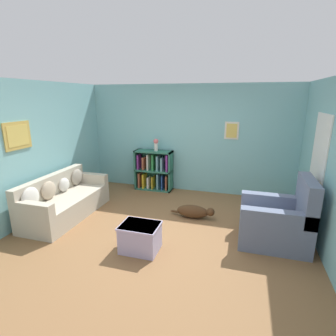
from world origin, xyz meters
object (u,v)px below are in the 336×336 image
object	(u,v)px
couch	(64,201)
dog	(194,211)
bookshelf	(154,171)
coffee_table	(140,237)
vase	(156,144)
recliner_chair	(278,221)

from	to	relation	value
couch	dog	size ratio (longest dim) A/B	2.14
bookshelf	couch	bearing A→B (deg)	-121.13
coffee_table	vase	distance (m)	2.92
recliner_chair	coffee_table	distance (m)	2.21
vase	bookshelf	bearing A→B (deg)	165.67
bookshelf	coffee_table	distance (m)	2.80
couch	bookshelf	world-z (taller)	bookshelf
bookshelf	dog	bearing A→B (deg)	-46.16
coffee_table	recliner_chair	bearing A→B (deg)	22.13
couch	vase	world-z (taller)	vase
bookshelf	recliner_chair	bearing A→B (deg)	-34.05
recliner_chair	dog	world-z (taller)	recliner_chair
bookshelf	dog	world-z (taller)	bookshelf
bookshelf	recliner_chair	world-z (taller)	recliner_chair
dog	coffee_table	bearing A→B (deg)	-113.43
coffee_table	vase	size ratio (longest dim) A/B	1.94
bookshelf	dog	xyz separation A→B (m)	(1.30, -1.35, -0.36)
dog	couch	bearing A→B (deg)	-165.96
bookshelf	dog	distance (m)	1.91
vase	coffee_table	bearing A→B (deg)	-76.33
recliner_chair	couch	bearing A→B (deg)	-178.38
coffee_table	dog	distance (m)	1.47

